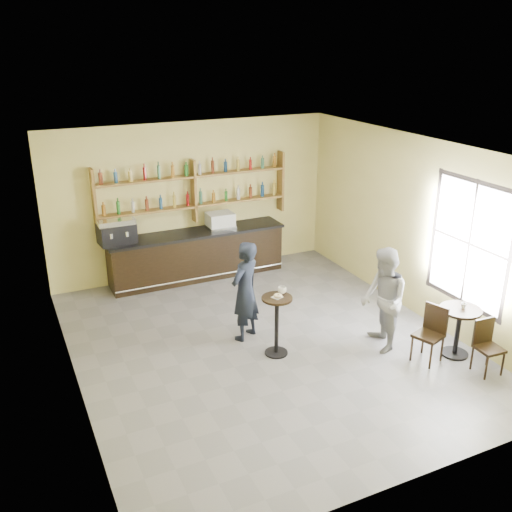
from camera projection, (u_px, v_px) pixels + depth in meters
name	position (u px, v px, depth m)	size (l,w,h in m)	color
floor	(266.00, 344.00, 9.45)	(7.00, 7.00, 0.00)	slate
ceiling	(267.00, 151.00, 8.30)	(7.00, 7.00, 0.00)	white
wall_back	(192.00, 199.00, 11.83)	(7.00, 7.00, 0.00)	#D5CB79
wall_front	(414.00, 363.00, 5.92)	(7.00, 7.00, 0.00)	#D5CB79
wall_left	(67.00, 287.00, 7.69)	(7.00, 7.00, 0.00)	#D5CB79
wall_right	(419.00, 228.00, 10.06)	(7.00, 7.00, 0.00)	#D5CB79
window_pane	(469.00, 244.00, 9.01)	(2.00, 2.00, 0.00)	white
window_frame	(469.00, 244.00, 9.01)	(0.04, 1.70, 2.10)	black
shelf_unit	(194.00, 191.00, 11.64)	(4.00, 0.26, 1.40)	brown
liquor_bottles	(194.00, 183.00, 11.58)	(3.68, 0.10, 1.00)	#8C5919
bar_counter	(197.00, 255.00, 11.90)	(3.72, 0.73, 1.01)	black
espresso_machine	(116.00, 231.00, 10.99)	(0.69, 0.45, 0.50)	black
pastry_case	(220.00, 221.00, 11.87)	(0.56, 0.45, 0.33)	silver
pedestal_table	(277.00, 326.00, 8.99)	(0.48, 0.48, 1.00)	black
napkin	(277.00, 297.00, 8.81)	(0.14, 0.14, 0.00)	white
donut	(278.00, 296.00, 8.79)	(0.14, 0.14, 0.05)	gold
cup_pedestal	(282.00, 290.00, 8.93)	(0.14, 0.14, 0.11)	white
man_main	(245.00, 291.00, 9.36)	(0.62, 0.41, 1.71)	black
cafe_table	(458.00, 332.00, 8.99)	(0.64, 0.64, 0.81)	black
cup_cafe	(464.00, 306.00, 8.85)	(0.09, 0.09, 0.08)	white
chair_west	(428.00, 335.00, 8.80)	(0.39, 0.39, 0.91)	black
chair_south	(489.00, 348.00, 8.50)	(0.36, 0.36, 0.84)	black
patron_second	(383.00, 300.00, 9.04)	(0.83, 0.65, 1.71)	gray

